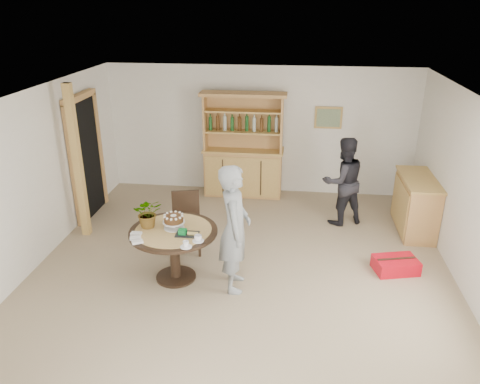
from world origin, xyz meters
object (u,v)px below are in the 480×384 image
dining_table (174,240)px  adult_person (343,181)px  dining_chair (186,218)px  red_suitcase (396,265)px  sideboard (416,204)px  teen_boy (235,229)px  hutch (243,161)px

dining_table → adult_person: adult_person is taller
dining_chair → red_suitcase: 3.16m
sideboard → teen_boy: (-2.78, -2.03, 0.40)m
teen_boy → adult_person: teen_boy is taller
hutch → sideboard: bearing=-22.2°
sideboard → teen_boy: size_ratio=0.72×
dining_chair → adult_person: size_ratio=0.61×
dining_table → sideboard: bearing=27.9°
teen_boy → red_suitcase: teen_boy is taller
red_suitcase → teen_boy: bearing=-178.2°
hutch → dining_table: size_ratio=1.70×
dining_table → teen_boy: size_ratio=0.69×
dining_chair → teen_boy: teen_boy is taller
hutch → dining_table: 3.22m
dining_table → hutch: bearing=79.4°
hutch → red_suitcase: hutch is taller
sideboard → red_suitcase: bearing=-111.1°
hutch → sideboard: (3.04, -1.24, -0.22)m
sideboard → hutch: bearing=157.8°
sideboard → adult_person: adult_person is taller
teen_boy → red_suitcase: size_ratio=2.58×
teen_boy → dining_table: bearing=77.4°
red_suitcase → hutch: bearing=119.6°
sideboard → dining_table: 4.11m
dining_chair → adult_person: (2.45, 1.25, 0.24)m
hutch → dining_chair: size_ratio=2.16×
dining_chair → adult_person: 2.76m
teen_boy → hutch: bearing=-1.4°
dining_chair → sideboard: bearing=2.8°
dining_table → dining_chair: (-0.02, 0.83, -0.07)m
dining_table → red_suitcase: size_ratio=1.77×
sideboard → dining_chair: 3.82m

